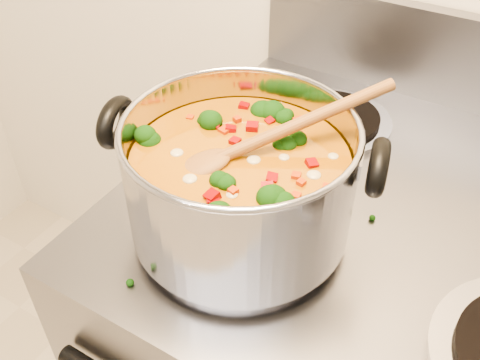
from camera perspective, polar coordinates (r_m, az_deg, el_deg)
name	(u,v)px	position (r m, az deg, el deg)	size (l,w,h in m)	color
stockpot	(240,181)	(0.65, 0.00, -0.09)	(0.34, 0.28, 0.17)	#ABABB3
wooden_spoon	(253,144)	(0.62, 1.39, 3.90)	(0.20, 0.23, 0.09)	brown
cooktop_crumbs	(105,260)	(0.69, -14.23, -8.23)	(0.10, 0.17, 0.01)	black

